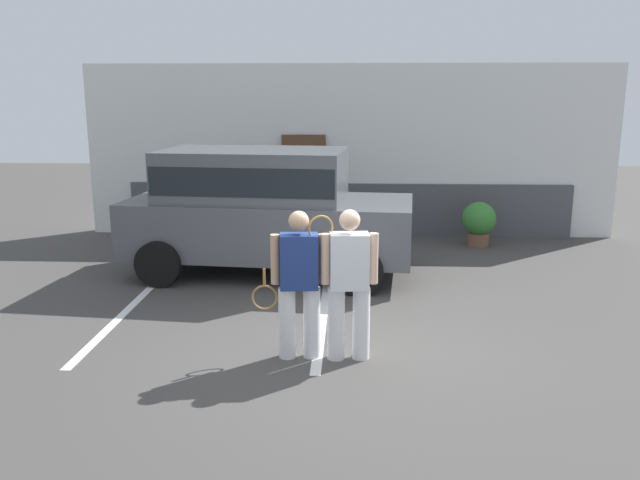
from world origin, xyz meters
name	(u,v)px	position (x,y,z in m)	size (l,w,h in m)	color
ground_plane	(345,351)	(0.00, 0.00, 0.00)	(40.00, 40.00, 0.00)	#423F3D
parking_stripe_0	(132,305)	(-3.03, 1.50, 0.00)	(0.12, 4.40, 0.01)	silver
parking_stripe_1	(324,308)	(-0.31, 1.50, 0.00)	(0.12, 4.40, 0.01)	silver
house_frontage	(349,156)	(-0.01, 6.45, 1.65)	(10.90, 0.40, 3.51)	white
parked_suv	(263,205)	(-1.38, 3.28, 1.15)	(4.75, 2.50, 2.05)	#4C4F54
tennis_player_man	(299,283)	(-0.52, -0.20, 0.87)	(0.89, 0.30, 1.69)	white
tennis_player_woman	(349,282)	(0.04, -0.21, 0.89)	(0.77, 0.30, 1.71)	white
potted_plant_by_porch	(479,222)	(2.55, 5.47, 0.48)	(0.66, 0.66, 0.87)	brown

